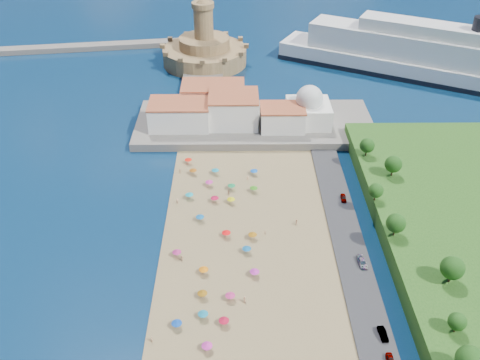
{
  "coord_description": "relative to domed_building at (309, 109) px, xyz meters",
  "views": [
    {
      "loc": [
        2.83,
        -108.6,
        98.16
      ],
      "look_at": [
        4.0,
        25.0,
        8.0
      ],
      "focal_mm": 40.0,
      "sensor_mm": 36.0,
      "label": 1
    }
  ],
  "objects": [
    {
      "name": "parked_cars",
      "position": [
        6.0,
        -81.8,
        -7.58
      ],
      "size": [
        2.53,
        64.02,
        1.43
      ],
      "color": "gray",
      "rests_on": "promenade"
    },
    {
      "name": "breakwater",
      "position": [
        -140.0,
        82.0,
        -7.67
      ],
      "size": [
        199.03,
        34.77,
        2.6
      ],
      "primitive_type": "cube",
      "rotation": [
        0.0,
        0.0,
        0.14
      ],
      "color": "#59544C",
      "rests_on": "ground"
    },
    {
      "name": "terrace",
      "position": [
        -20.0,
        2.0,
        -7.47
      ],
      "size": [
        90.0,
        36.0,
        3.0
      ],
      "primitive_type": "cube",
      "color": "#59544C",
      "rests_on": "ground"
    },
    {
      "name": "beach_parasols",
      "position": [
        -32.0,
        -83.82,
        -6.83
      ],
      "size": [
        32.22,
        116.54,
        2.2
      ],
      "color": "gray",
      "rests_on": "beach"
    },
    {
      "name": "waterfront_buildings",
      "position": [
        -33.05,
        2.64,
        -1.1
      ],
      "size": [
        57.0,
        29.0,
        11.0
      ],
      "color": "silver",
      "rests_on": "terrace"
    },
    {
      "name": "cruise_ship",
      "position": [
        59.87,
        49.47,
        -0.0
      ],
      "size": [
        132.21,
        83.3,
        30.31
      ],
      "color": "black",
      "rests_on": "ground"
    },
    {
      "name": "ground",
      "position": [
        -30.0,
        -71.0,
        -8.97
      ],
      "size": [
        700.0,
        700.0,
        0.0
      ],
      "primitive_type": "plane",
      "color": "#071938",
      "rests_on": "ground"
    },
    {
      "name": "jetty",
      "position": [
        -42.0,
        37.0,
        -7.77
      ],
      "size": [
        18.0,
        70.0,
        2.4
      ],
      "primitive_type": "cube",
      "color": "#59544C",
      "rests_on": "ground"
    },
    {
      "name": "hillside_trees",
      "position": [
        18.21,
        -80.48,
        1.09
      ],
      "size": [
        15.68,
        109.05,
        7.36
      ],
      "color": "#382314",
      "rests_on": "hillside"
    },
    {
      "name": "beachgoers",
      "position": [
        -29.66,
        -70.95,
        -7.83
      ],
      "size": [
        37.59,
        96.0,
        1.89
      ],
      "color": "tan",
      "rests_on": "beach"
    },
    {
      "name": "fortress",
      "position": [
        -42.0,
        67.0,
        -2.29
      ],
      "size": [
        40.0,
        40.0,
        32.4
      ],
      "color": "#A68353",
      "rests_on": "ground"
    },
    {
      "name": "domed_building",
      "position": [
        0.0,
        0.0,
        0.0
      ],
      "size": [
        16.0,
        16.0,
        15.0
      ],
      "color": "silver",
      "rests_on": "terrace"
    }
  ]
}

